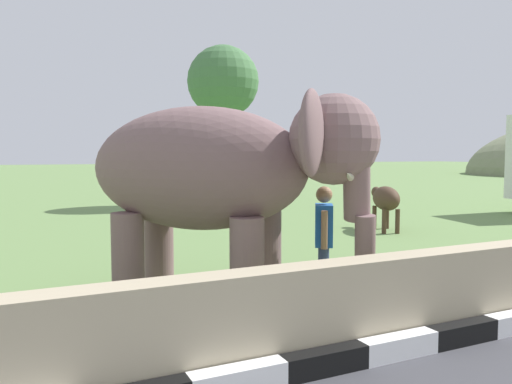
% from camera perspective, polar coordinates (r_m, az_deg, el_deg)
% --- Properties ---
extents(barrier_parapet, '(28.00, 0.36, 1.00)m').
position_cam_1_polar(barrier_parapet, '(5.29, 6.87, -13.37)').
color(barrier_parapet, tan).
rests_on(barrier_parapet, ground_plane).
extents(elephant, '(3.88, 3.78, 2.87)m').
position_cam_1_polar(elephant, '(6.89, -3.74, 2.30)').
color(elephant, '#7A5D5E').
rests_on(elephant, ground_plane).
extents(person_handler, '(0.42, 0.60, 1.66)m').
position_cam_1_polar(person_handler, '(7.18, 7.64, -5.17)').
color(person_handler, navy).
rests_on(person_handler, ground_plane).
extents(cow_near, '(1.13, 1.90, 1.23)m').
position_cam_1_polar(cow_near, '(14.27, 14.37, -0.79)').
color(cow_near, '#473323').
rests_on(cow_near, ground_plane).
extents(tree_distant, '(2.92, 2.92, 6.51)m').
position_cam_1_polar(tree_distant, '(21.13, -3.73, 12.14)').
color(tree_distant, brown).
rests_on(tree_distant, ground_plane).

